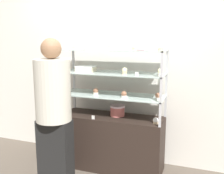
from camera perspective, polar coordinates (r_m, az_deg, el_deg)
name	(u,v)px	position (r m, az deg, el deg)	size (l,w,h in m)	color
ground_plane	(112,167)	(3.44, 0.00, -17.08)	(20.00, 20.00, 0.00)	brown
back_wall	(121,62)	(3.39, 2.03, 5.56)	(8.00, 0.05, 2.60)	silver
display_base	(112,142)	(3.30, 0.00, -11.93)	(1.24, 0.41, 0.67)	black
display_riser_lower	(112,96)	(3.12, 0.00, -2.00)	(1.24, 0.41, 0.27)	#B7B7BC
display_riser_middle	(112,74)	(3.07, 0.00, 2.85)	(1.24, 0.41, 0.27)	#B7B7BC
display_riser_upper	(112,51)	(3.05, 0.00, 7.82)	(1.24, 0.41, 0.27)	#B7B7BC
layer_cake_centerpiece	(117,110)	(3.19, 1.19, -5.12)	(0.18, 0.18, 0.13)	#C66660
sheet_cake_frosted	(86,69)	(3.18, -5.74, 3.99)	(0.22, 0.16, 0.07)	beige
cupcake_0	(69,111)	(3.34, -9.29, -5.10)	(0.06, 0.06, 0.07)	white
cupcake_1	(156,121)	(2.95, 9.50, -7.27)	(0.06, 0.06, 0.07)	#CCB28C
price_tag_0	(93,117)	(3.07, -4.12, -6.62)	(0.04, 0.00, 0.04)	white
cupcake_2	(68,90)	(3.26, -9.64, -0.62)	(0.06, 0.06, 0.08)	#CCB28C
cupcake_3	(96,92)	(3.12, -3.55, -0.99)	(0.06, 0.06, 0.08)	beige
cupcake_4	(124,95)	(2.95, 2.62, -1.68)	(0.06, 0.06, 0.08)	white
cupcake_5	(158,96)	(2.90, 9.99, -2.04)	(0.06, 0.06, 0.08)	white
price_tag_1	(126,98)	(2.87, 3.13, -2.36)	(0.04, 0.00, 0.04)	white
cupcake_6	(66,68)	(3.24, -10.03, 4.05)	(0.06, 0.06, 0.07)	#CCB28C
cupcake_7	(125,71)	(2.93, 2.74, 3.50)	(0.06, 0.06, 0.07)	#CCB28C
cupcake_8	(160,72)	(2.88, 10.46, 3.21)	(0.06, 0.06, 0.07)	beige
price_tag_2	(137,74)	(2.79, 5.42, 2.81)	(0.04, 0.00, 0.04)	white
cupcake_9	(67,46)	(3.25, -9.81, 8.75)	(0.05, 0.05, 0.07)	white
cupcake_10	(86,47)	(3.06, -5.63, 8.74)	(0.05, 0.05, 0.07)	beige
cupcake_11	(111,47)	(3.01, -0.31, 8.76)	(0.05, 0.05, 0.07)	white
cupcake_12	(135,47)	(2.89, 4.93, 8.63)	(0.05, 0.05, 0.07)	#CCB28C
cupcake_13	(161,48)	(2.82, 10.58, 8.44)	(0.05, 0.05, 0.07)	#CCB28C
price_tag_3	(90,48)	(2.94, -4.78, 8.45)	(0.04, 0.00, 0.04)	white
donut_glazed	(139,49)	(2.93, 6.00, 8.29)	(0.13, 0.13, 0.03)	#EFB2BC
customer_figure	(54,110)	(2.83, -12.58, -4.91)	(0.37, 0.37, 1.60)	black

